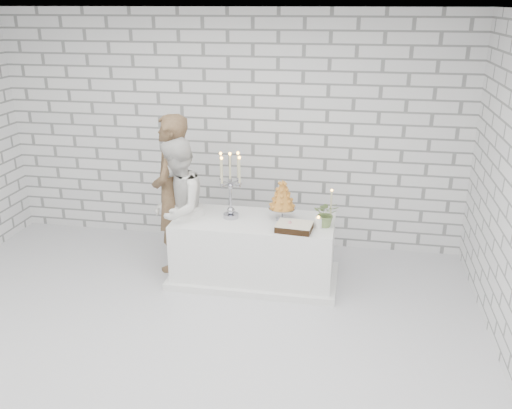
% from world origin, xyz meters
% --- Properties ---
extents(ground, '(6.00, 5.00, 0.01)m').
position_xyz_m(ground, '(0.00, 0.00, 0.00)').
color(ground, silver).
rests_on(ground, ground).
extents(ceiling, '(6.00, 5.00, 0.01)m').
position_xyz_m(ceiling, '(0.00, 0.00, 3.00)').
color(ceiling, white).
rests_on(ceiling, ground).
extents(wall_back, '(6.00, 0.01, 3.00)m').
position_xyz_m(wall_back, '(0.00, 2.50, 1.50)').
color(wall_back, white).
rests_on(wall_back, ground).
extents(cake_table, '(1.80, 0.80, 0.75)m').
position_xyz_m(cake_table, '(0.53, 1.39, 0.38)').
color(cake_table, white).
rests_on(cake_table, ground).
extents(groom, '(0.48, 0.71, 1.88)m').
position_xyz_m(groom, '(-0.48, 1.56, 0.94)').
color(groom, brown).
rests_on(groom, ground).
extents(bride, '(0.68, 0.84, 1.65)m').
position_xyz_m(bride, '(-0.36, 1.38, 0.82)').
color(bride, white).
rests_on(bride, ground).
extents(candelabra, '(0.39, 0.39, 0.77)m').
position_xyz_m(candelabra, '(0.26, 1.41, 1.13)').
color(candelabra, '#A1A1AC').
rests_on(candelabra, cake_table).
extents(croquembouche, '(0.32, 0.32, 0.48)m').
position_xyz_m(croquembouche, '(0.84, 1.44, 0.99)').
color(croquembouche, '#9F5D1B').
rests_on(croquembouche, cake_table).
extents(chocolate_cake, '(0.40, 0.30, 0.08)m').
position_xyz_m(chocolate_cake, '(1.01, 1.17, 0.79)').
color(chocolate_cake, black).
rests_on(chocolate_cake, cake_table).
extents(pillar_candle, '(0.08, 0.08, 0.12)m').
position_xyz_m(pillar_candle, '(1.26, 1.28, 0.81)').
color(pillar_candle, white).
rests_on(pillar_candle, cake_table).
extents(extra_taper, '(0.07, 0.07, 0.32)m').
position_xyz_m(extra_taper, '(1.37, 1.61, 0.91)').
color(extra_taper, beige).
rests_on(extra_taper, cake_table).
extents(flowers, '(0.28, 0.25, 0.30)m').
position_xyz_m(flowers, '(1.34, 1.35, 0.90)').
color(flowers, '#446235').
rests_on(flowers, cake_table).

